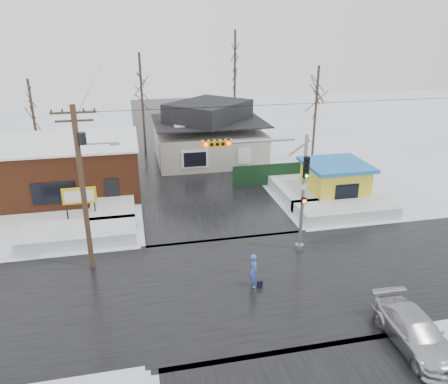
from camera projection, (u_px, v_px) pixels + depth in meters
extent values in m
plane|color=white|center=(248.00, 284.00, 22.66)|extent=(120.00, 120.00, 0.00)
cube|color=black|center=(248.00, 284.00, 22.65)|extent=(10.00, 120.00, 0.02)
cube|color=black|center=(248.00, 284.00, 22.65)|extent=(120.00, 10.00, 0.02)
cube|color=white|center=(79.00, 234.00, 27.11)|extent=(7.00, 3.00, 0.80)
cube|color=white|center=(345.00, 210.00, 30.66)|extent=(7.00, 3.00, 0.80)
cube|color=white|center=(113.00, 201.00, 32.05)|extent=(3.00, 8.00, 0.80)
cube|color=white|center=(293.00, 187.00, 34.82)|extent=(3.00, 8.00, 0.80)
cylinder|color=gray|center=(303.00, 195.00, 24.91)|extent=(0.20, 0.20, 7.00)
cylinder|color=gray|center=(299.00, 247.00, 26.12)|extent=(0.50, 0.50, 0.30)
cylinder|color=gray|center=(254.00, 141.00, 23.12)|extent=(4.60, 0.14, 0.14)
cube|color=gold|center=(217.00, 143.00, 22.72)|extent=(1.60, 0.28, 0.35)
sphere|color=#FF0C0C|center=(206.00, 145.00, 22.46)|extent=(0.20, 0.20, 0.20)
sphere|color=#FF0C0C|center=(229.00, 144.00, 22.69)|extent=(0.20, 0.20, 0.20)
cube|color=black|center=(306.00, 167.00, 24.11)|extent=(0.30, 0.22, 1.20)
sphere|color=#0CE533|center=(307.00, 176.00, 24.14)|extent=(0.18, 0.18, 0.18)
cube|color=black|center=(304.00, 201.00, 24.83)|extent=(0.30, 0.20, 0.35)
cylinder|color=#382619|center=(83.00, 191.00, 22.63)|extent=(0.28, 0.28, 9.00)
cube|color=#382619|center=(73.00, 113.00, 21.14)|extent=(2.20, 0.10, 0.10)
cube|color=#382619|center=(74.00, 121.00, 21.28)|extent=(1.80, 0.10, 0.10)
cylinder|color=black|center=(82.00, 139.00, 21.66)|extent=(0.44, 0.44, 0.60)
cylinder|color=gray|center=(96.00, 144.00, 21.90)|extent=(1.80, 0.08, 0.08)
cube|color=gray|center=(114.00, 144.00, 22.09)|extent=(0.50, 0.22, 0.12)
cube|color=brown|center=(60.00, 168.00, 34.32)|extent=(12.00, 8.00, 4.00)
cube|color=white|center=(57.00, 142.00, 33.58)|extent=(12.20, 8.20, 0.15)
cube|color=black|center=(54.00, 193.00, 30.88)|extent=(3.00, 0.08, 1.60)
cube|color=black|center=(112.00, 193.00, 31.78)|extent=(1.00, 0.08, 2.20)
cylinder|color=black|center=(67.00, 212.00, 29.02)|extent=(0.10, 0.10, 1.80)
cylinder|color=black|center=(95.00, 210.00, 29.38)|extent=(0.10, 0.10, 1.80)
cube|color=gold|center=(79.00, 196.00, 28.80)|extent=(2.20, 0.18, 1.10)
cube|color=white|center=(79.00, 196.00, 28.70)|extent=(1.90, 0.02, 0.80)
cube|color=#B9B5A7|center=(209.00, 145.00, 42.54)|extent=(10.00, 8.00, 3.00)
cube|color=black|center=(209.00, 121.00, 41.67)|extent=(10.40, 8.40, 0.12)
pyramid|color=black|center=(208.00, 111.00, 41.32)|extent=(9.00, 7.00, 1.80)
cube|color=brown|center=(239.00, 107.00, 42.85)|extent=(0.70, 0.70, 1.40)
cube|color=white|center=(195.00, 159.00, 38.49)|extent=(2.40, 0.12, 1.60)
cube|color=yellow|center=(334.00, 183.00, 33.17)|extent=(4.00, 4.00, 2.60)
cube|color=blue|center=(336.00, 165.00, 32.64)|extent=(4.60, 4.60, 0.25)
cube|color=black|center=(347.00, 192.00, 31.32)|extent=(1.80, 0.06, 1.20)
cube|color=black|center=(279.00, 174.00, 36.36)|extent=(8.00, 0.12, 1.80)
cylinder|color=#332821|center=(142.00, 104.00, 43.72)|extent=(0.24, 0.24, 10.00)
cylinder|color=#332821|center=(235.00, 88.00, 47.16)|extent=(0.24, 0.24, 12.00)
cylinder|color=#332821|center=(315.00, 114.00, 41.60)|extent=(0.24, 0.24, 9.00)
cylinder|color=#332821|center=(34.00, 123.00, 40.29)|extent=(0.24, 0.24, 8.00)
imported|color=#445CBF|center=(254.00, 271.00, 22.15)|extent=(0.48, 0.70, 1.84)
imported|color=#B5B6BD|center=(415.00, 332.00, 18.12)|extent=(2.02, 4.74, 1.36)
cube|color=black|center=(260.00, 284.00, 22.31)|extent=(0.30, 0.18, 0.35)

